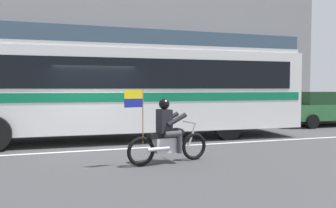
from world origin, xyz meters
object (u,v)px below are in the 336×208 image
object	(u,v)px
motorcycle_with_rider	(168,136)
fire_hydrant	(152,117)
transit_bus	(123,86)
parked_sedan_curbside	(322,108)

from	to	relation	value
motorcycle_with_rider	fire_hydrant	world-z (taller)	motorcycle_with_rider
fire_hydrant	motorcycle_with_rider	bearing A→B (deg)	-101.26
transit_bus	parked_sedan_curbside	size ratio (longest dim) A/B	2.90
parked_sedan_curbside	fire_hydrant	bearing A→B (deg)	170.24
motorcycle_with_rider	fire_hydrant	bearing A→B (deg)	78.74
motorcycle_with_rider	fire_hydrant	xyz separation A→B (m)	(1.34, 6.71, -0.15)
motorcycle_with_rider	fire_hydrant	size ratio (longest dim) A/B	2.89
motorcycle_with_rider	parked_sedan_curbside	distance (m)	10.82
motorcycle_with_rider	parked_sedan_curbside	bearing A→B (deg)	29.44
transit_bus	motorcycle_with_rider	bearing A→B (deg)	-83.74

